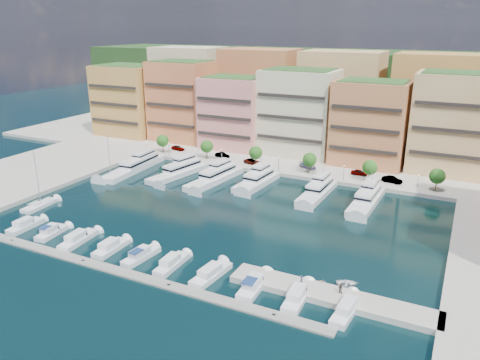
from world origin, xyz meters
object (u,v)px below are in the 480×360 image
(lamppost_1, at_px, (221,154))
(cruiser_1, at_px, (51,233))
(lamppost_2, at_px, (279,161))
(car_0, at_px, (178,148))
(cruiser_3, at_px, (110,248))
(cruiser_6, at_px, (211,274))
(yacht_3, at_px, (258,180))
(car_2, at_px, (253,162))
(person_0, at_px, (301,281))
(tree_1, at_px, (207,146))
(car_4, at_px, (359,172))
(tender_2, at_px, (347,283))
(cruiser_5, at_px, (171,264))
(car_3, at_px, (308,166))
(yacht_2, at_px, (216,176))
(lamppost_3, at_px, (344,170))
(cruiser_7, at_px, (254,286))
(tree_4, at_px, (370,168))
(yacht_1, at_px, (181,171))
(yacht_4, at_px, (318,191))
(lamppost_4, at_px, (418,180))
(cruiser_4, at_px, (141,256))
(lamppost_0, at_px, (169,147))
(tree_0, at_px, (162,141))
(tree_5, at_px, (437,176))
(sailboat_0, at_px, (39,206))
(cruiser_0, at_px, (25,226))
(cruiser_9, at_px, (347,310))
(car_5, at_px, (392,180))
(tender_1, at_px, (323,282))
(yacht_5, at_px, (367,199))
(car_1, at_px, (222,155))
(tree_3, at_px, (310,160))
(sailboat_2, at_px, (110,178))
(person_1, at_px, (340,288))
(cruiser_2, at_px, (78,240))

(lamppost_1, xyz_separation_m, cruiser_1, (-7.54, -55.79, -3.26))
(lamppost_2, relative_size, car_0, 0.90)
(cruiser_3, xyz_separation_m, cruiser_6, (21.18, -0.01, -0.00))
(yacht_3, distance_m, cruiser_6, 47.48)
(car_2, height_order, person_0, person_0)
(cruiser_1, xyz_separation_m, car_0, (-11.72, 62.34, 1.22))
(tree_1, bearing_deg, car_4, 5.41)
(tender_2, xyz_separation_m, car_2, (-40.60, 51.41, 1.38))
(cruiser_5, relative_size, car_3, 1.59)
(yacht_2, bearing_deg, lamppost_2, 43.08)
(tender_2, height_order, person_0, person_0)
(lamppost_3, xyz_separation_m, cruiser_7, (0.34, -55.81, -3.26))
(tree_4, distance_m, yacht_1, 50.22)
(yacht_2, bearing_deg, yacht_1, -179.63)
(yacht_3, bearing_deg, yacht_4, -2.58)
(lamppost_4, height_order, car_4, lamppost_4)
(cruiser_4, xyz_separation_m, tender_2, (34.91, 7.56, -0.21))
(yacht_4, bearing_deg, lamppost_0, 168.06)
(yacht_1, height_order, car_0, yacht_1)
(tree_4, bearing_deg, car_2, 178.52)
(tree_0, distance_m, tree_5, 80.00)
(sailboat_0, bearing_deg, car_3, 49.00)
(tree_5, xyz_separation_m, yacht_4, (-25.40, -13.00, -3.65))
(cruiser_0, bearing_deg, yacht_1, 78.53)
(cruiser_9, bearing_deg, yacht_1, 142.53)
(car_5, bearing_deg, tender_1, -169.76)
(tree_1, xyz_separation_m, tender_2, (55.26, -50.55, -4.38))
(person_0, bearing_deg, yacht_2, 27.62)
(yacht_5, distance_m, cruiser_9, 45.18)
(cruiser_3, xyz_separation_m, car_1, (-9.83, 61.10, 1.23))
(tree_5, distance_m, car_4, 20.07)
(yacht_2, bearing_deg, yacht_5, 1.29)
(lamppost_4, distance_m, yacht_4, 24.08)
(tree_3, distance_m, person_0, 58.23)
(lamppost_1, xyz_separation_m, person_0, (43.25, -53.25, -1.91))
(yacht_5, distance_m, cruiser_7, 45.43)
(tree_1, distance_m, cruiser_4, 61.71)
(lamppost_4, relative_size, sailboat_2, 0.32)
(yacht_2, relative_size, person_1, 13.79)
(car_1, bearing_deg, tender_2, -124.26)
(lamppost_3, distance_m, cruiser_6, 56.39)
(lamppost_3, bearing_deg, tender_2, -74.64)
(lamppost_4, height_order, cruiser_5, lamppost_4)
(lamppost_0, xyz_separation_m, car_4, (56.61, 6.52, -2.07))
(tree_5, height_order, cruiser_2, tree_5)
(cruiser_5, height_order, tender_2, cruiser_5)
(yacht_2, height_order, tender_2, yacht_2)
(yacht_3, distance_m, sailboat_2, 39.62)
(cruiser_3, relative_size, car_5, 1.52)
(tree_0, xyz_separation_m, sailboat_2, (0.99, -25.82, -4.42))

